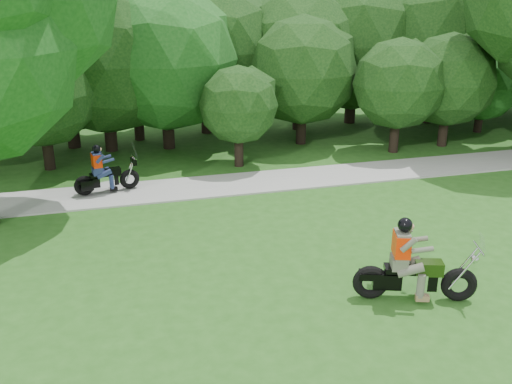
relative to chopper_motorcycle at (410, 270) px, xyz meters
name	(u,v)px	position (x,y,z in m)	size (l,w,h in m)	color
ground	(429,285)	(0.83, 0.42, -0.72)	(100.00, 100.00, 0.00)	#255919
walkway	(310,177)	(0.83, 8.42, -0.69)	(60.00, 2.20, 0.06)	#999994
tree_line	(274,53)	(1.44, 15.02, 2.95)	(40.28, 11.87, 7.69)	black
chopper_motorcycle	(410,270)	(0.00, 0.00, 0.00)	(2.67, 1.29, 1.94)	black
touring_motorcycle	(103,175)	(-6.34, 8.67, -0.06)	(2.16, 0.92, 1.65)	black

